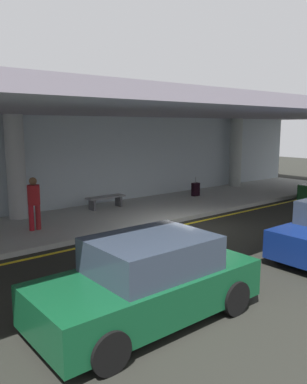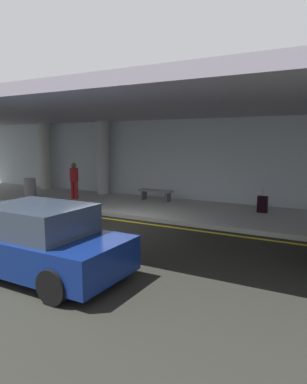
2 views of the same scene
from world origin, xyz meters
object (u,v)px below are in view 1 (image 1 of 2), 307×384
(bench_metal, at_px, (106,199))
(car_dark_green, at_px, (148,281))
(support_column_center, at_px, (236,153))
(support_column_left_mid, at_px, (16,167))
(suitcase_upright_primary, at_px, (196,189))
(traveler_with_luggage, at_px, (34,200))

(bench_metal, bearing_deg, car_dark_green, -117.59)
(bench_metal, bearing_deg, support_column_center, 3.43)
(support_column_left_mid, xyz_separation_m, suitcase_upright_primary, (8.09, -0.85, -1.51))
(support_column_left_mid, height_order, car_dark_green, support_column_left_mid)
(support_column_center, height_order, traveler_with_luggage, support_column_center)
(support_column_center, relative_size, bench_metal, 2.28)
(traveler_with_luggage, bearing_deg, support_column_left_mid, -114.85)
(car_dark_green, distance_m, suitcase_upright_primary, 11.74)
(support_column_left_mid, height_order, suitcase_upright_primary, support_column_left_mid)
(suitcase_upright_primary, bearing_deg, support_column_center, 0.72)
(car_dark_green, bearing_deg, suitcase_upright_primary, 41.07)
(traveler_with_luggage, relative_size, suitcase_upright_primary, 1.87)
(support_column_center, xyz_separation_m, suitcase_upright_primary, (-3.91, -0.85, -1.51))
(support_column_left_mid, bearing_deg, suitcase_upright_primary, -6.00)
(car_dark_green, height_order, bench_metal, car_dark_green)
(support_column_center, relative_size, car_dark_green, 0.89)
(support_column_left_mid, relative_size, car_dark_green, 0.89)
(traveler_with_luggage, distance_m, suitcase_upright_primary, 8.38)
(support_column_left_mid, distance_m, support_column_center, 12.00)
(support_column_left_mid, height_order, traveler_with_luggage, support_column_left_mid)
(support_column_left_mid, distance_m, car_dark_green, 8.61)
(support_column_center, bearing_deg, suitcase_upright_primary, -167.72)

